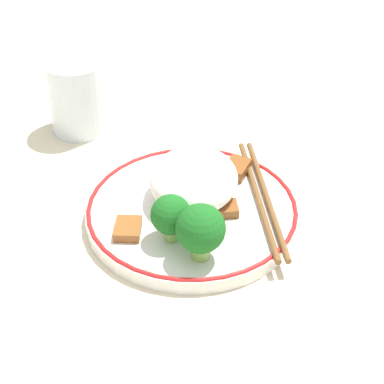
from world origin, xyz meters
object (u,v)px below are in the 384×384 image
plate (192,211)px  chopsticks (262,197)px  broccoli_back_center (201,230)px  drinking_glass (78,96)px  broccoli_back_left (171,216)px

plate → chopsticks: chopsticks is taller
broccoli_back_center → drinking_glass: drinking_glass is taller
plate → chopsticks: size_ratio=1.12×
broccoli_back_left → chopsticks: bearing=130.5°
broccoli_back_center → broccoli_back_left: bearing=-126.0°
chopsticks → drinking_glass: size_ratio=2.15×
plate → broccoli_back_center: (0.08, 0.02, 0.04)m
drinking_glass → broccoli_back_center: bearing=37.2°
broccoli_back_left → broccoli_back_center: broccoli_back_center is taller
broccoli_back_left → broccoli_back_center: (0.02, 0.03, 0.00)m
broccoli_back_left → broccoli_back_center: bearing=54.0°
broccoli_back_center → drinking_glass: bearing=-142.8°
broccoli_back_center → drinking_glass: 0.30m
drinking_glass → chopsticks: bearing=59.0°
plate → drinking_glass: bearing=-135.1°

